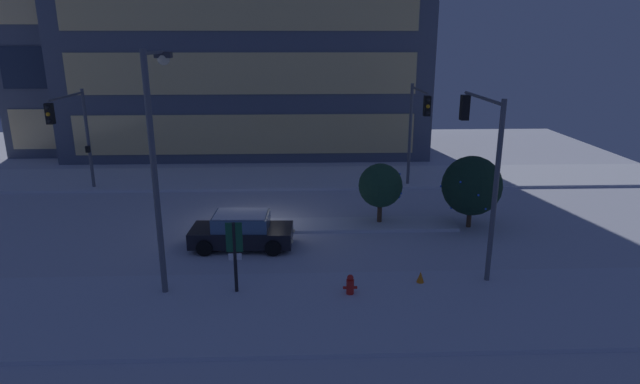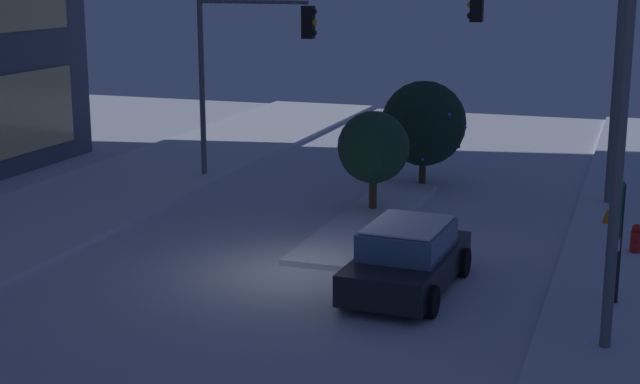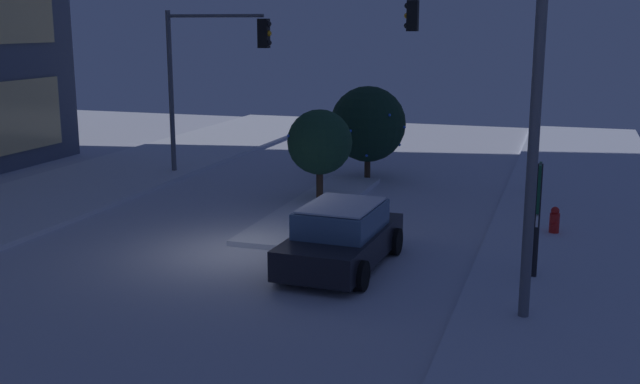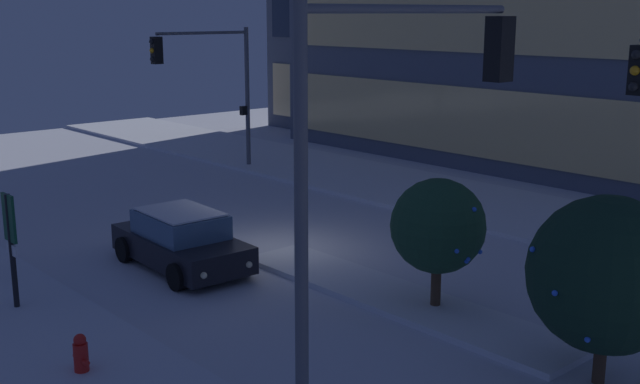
# 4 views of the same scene
# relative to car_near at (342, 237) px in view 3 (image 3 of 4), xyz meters

# --- Properties ---
(ground) EXTENTS (52.00, 52.00, 0.00)m
(ground) POSITION_rel_car_near_xyz_m (0.33, 2.71, -0.71)
(ground) COLOR silver
(curb_strip_near) EXTENTS (52.00, 5.20, 0.14)m
(curb_strip_near) POSITION_rel_car_near_xyz_m (0.33, -5.54, -0.64)
(curb_strip_near) COLOR silver
(curb_strip_near) RESTS_ON ground
(median_strip) EXTENTS (9.00, 1.80, 0.14)m
(median_strip) POSITION_rel_car_near_xyz_m (5.20, 2.34, -0.64)
(median_strip) COLOR silver
(median_strip) RESTS_ON ground
(car_near) EXTENTS (4.37, 2.19, 1.49)m
(car_near) POSITION_rel_car_near_xyz_m (0.00, 0.00, 0.00)
(car_near) COLOR black
(car_near) RESTS_ON ground
(traffic_light_corner_far_right) EXTENTS (0.32, 4.09, 5.99)m
(traffic_light_corner_far_right) POSITION_rel_car_near_xyz_m (8.84, 7.56, 3.46)
(traffic_light_corner_far_right) COLOR #565960
(traffic_light_corner_far_right) RESTS_ON ground
(traffic_light_corner_near_right) EXTENTS (0.32, 4.42, 6.57)m
(traffic_light_corner_near_right) POSITION_rel_car_near_xyz_m (9.12, -2.07, 3.85)
(traffic_light_corner_near_right) COLOR #565960
(traffic_light_corner_near_right) RESTS_ON ground
(street_lamp_arched) EXTENTS (0.56, 2.57, 8.16)m
(street_lamp_arched) POSITION_rel_car_near_xyz_m (-2.18, -3.57, 4.55)
(street_lamp_arched) COLOR #565960
(street_lamp_arched) RESTS_ON ground
(fire_hydrant) EXTENTS (0.48, 0.26, 0.84)m
(fire_hydrant) POSITION_rel_car_near_xyz_m (4.12, -4.61, -0.31)
(fire_hydrant) COLOR red
(fire_hydrant) RESTS_ON ground
(parking_info_sign) EXTENTS (0.55, 0.12, 2.63)m
(parking_info_sign) POSITION_rel_car_near_xyz_m (0.25, -4.29, 0.96)
(parking_info_sign) COLOR black
(parking_info_sign) RESTS_ON ground
(decorated_tree_median) EXTENTS (2.04, 2.04, 2.93)m
(decorated_tree_median) POSITION_rel_car_near_xyz_m (6.17, 2.55, 1.19)
(decorated_tree_median) COLOR #473323
(decorated_tree_median) RESTS_ON ground
(decorated_tree_left_of_median) EXTENTS (2.76, 2.78, 3.35)m
(decorated_tree_left_of_median) POSITION_rel_car_near_xyz_m (10.28, 2.06, 1.28)
(decorated_tree_left_of_median) COLOR #473323
(decorated_tree_left_of_median) RESTS_ON ground
(construction_cone) EXTENTS (0.36, 0.36, 0.55)m
(construction_cone) POSITION_rel_car_near_xyz_m (6.69, -3.85, -0.44)
(construction_cone) COLOR orange
(construction_cone) RESTS_ON ground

